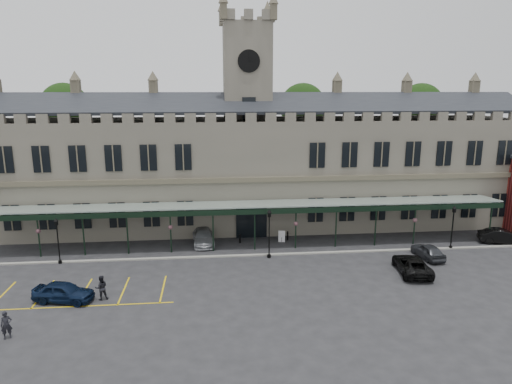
{
  "coord_description": "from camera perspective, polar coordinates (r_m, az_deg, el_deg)",
  "views": [
    {
      "loc": [
        -4.01,
        -34.57,
        15.26
      ],
      "look_at": [
        0.0,
        6.0,
        6.0
      ],
      "focal_mm": 32.0,
      "sensor_mm": 36.0,
      "label": 1
    }
  ],
  "objects": [
    {
      "name": "bollard_right",
      "position": [
        47.24,
        3.96,
        -5.47
      ],
      "size": [
        0.17,
        0.17,
        0.96
      ],
      "primitive_type": "cylinder",
      "color": "black",
      "rests_on": "ground"
    },
    {
      "name": "car_right_b",
      "position": [
        52.37,
        28.41,
        -4.9
      ],
      "size": [
        4.71,
        2.81,
        1.46
      ],
      "primitive_type": "imported",
      "rotation": [
        0.0,
        0.0,
        1.27
      ],
      "color": "black",
      "rests_on": "ground"
    },
    {
      "name": "tree_behind_left",
      "position": [
        62.28,
        -22.76,
        9.57
      ],
      "size": [
        6.0,
        6.0,
        16.0
      ],
      "color": "#332314",
      "rests_on": "ground"
    },
    {
      "name": "parking_markings",
      "position": [
        37.77,
        -20.92,
        -11.93
      ],
      "size": [
        16.0,
        6.0,
        0.01
      ],
      "primitive_type": null,
      "color": "gold",
      "rests_on": "ground"
    },
    {
      "name": "lamp_post_right",
      "position": [
        47.95,
        23.39,
        -3.63
      ],
      "size": [
        0.41,
        0.41,
        4.34
      ],
      "color": "black",
      "rests_on": "ground"
    },
    {
      "name": "clock_tower",
      "position": [
        50.77,
        -1.13,
        10.37
      ],
      "size": [
        5.6,
        5.6,
        24.8
      ],
      "color": "#5C574D",
      "rests_on": "ground"
    },
    {
      "name": "tree_behind_right",
      "position": [
        65.87,
        19.84,
        9.93
      ],
      "size": [
        6.0,
        6.0,
        16.0
      ],
      "color": "#332314",
      "rests_on": "ground"
    },
    {
      "name": "traffic_cone",
      "position": [
        45.07,
        21.95,
        -7.51
      ],
      "size": [
        0.44,
        0.44,
        0.69
      ],
      "rotation": [
        0.0,
        0.0,
        -0.18
      ],
      "color": "#EF4A07",
      "rests_on": "ground"
    },
    {
      "name": "lamp_post_mid",
      "position": [
        41.7,
        1.66,
        -4.68
      ],
      "size": [
        0.44,
        0.44,
        4.63
      ],
      "color": "black",
      "rests_on": "ground"
    },
    {
      "name": "ground",
      "position": [
        38.0,
        0.91,
        -10.88
      ],
      "size": [
        140.0,
        140.0,
        0.0
      ],
      "primitive_type": "plane",
      "color": "#242426"
    },
    {
      "name": "station_building",
      "position": [
        51.4,
        -1.09,
        2.94
      ],
      "size": [
        60.0,
        10.36,
        17.3
      ],
      "color": "#5C574D",
      "rests_on": "ground"
    },
    {
      "name": "car_right_a",
      "position": [
        45.14,
        20.7,
        -6.91
      ],
      "size": [
        1.98,
        4.12,
        1.36
      ],
      "primitive_type": "imported",
      "rotation": [
        0.0,
        0.0,
        3.24
      ],
      "color": "#303236",
      "rests_on": "ground"
    },
    {
      "name": "car_left_a",
      "position": [
        36.9,
        -22.93,
        -11.44
      ],
      "size": [
        4.65,
        2.67,
        1.49
      ],
      "primitive_type": "imported",
      "rotation": [
        0.0,
        0.0,
        1.35
      ],
      "color": "black",
      "rests_on": "ground"
    },
    {
      "name": "car_van",
      "position": [
        41.21,
        18.91,
        -8.59
      ],
      "size": [
        3.02,
        5.43,
        1.44
      ],
      "primitive_type": "imported",
      "rotation": [
        0.0,
        0.0,
        3.01
      ],
      "color": "black",
      "rests_on": "ground"
    },
    {
      "name": "person_b",
      "position": [
        36.18,
        -18.77,
        -11.26
      ],
      "size": [
        1.07,
        0.94,
        1.86
      ],
      "primitive_type": "imported",
      "rotation": [
        0.0,
        0.0,
        3.44
      ],
      "color": "black",
      "rests_on": "ground"
    },
    {
      "name": "bollard_left",
      "position": [
        46.33,
        -2.02,
        -5.84
      ],
      "size": [
        0.16,
        0.16,
        0.92
      ],
      "primitive_type": "cylinder",
      "color": "black",
      "rests_on": "ground"
    },
    {
      "name": "kerb",
      "position": [
        43.04,
        0.07,
        -7.88
      ],
      "size": [
        60.0,
        0.4,
        0.12
      ],
      "primitive_type": "cube",
      "color": "gray",
      "rests_on": "ground"
    },
    {
      "name": "person_a",
      "position": [
        33.37,
        -28.75,
        -14.37
      ],
      "size": [
        0.78,
        0.67,
        1.81
      ],
      "primitive_type": "imported",
      "rotation": [
        0.0,
        0.0,
        0.42
      ],
      "color": "black",
      "rests_on": "ground"
    },
    {
      "name": "lamp_post_left",
      "position": [
        44.03,
        -23.55,
        -5.16
      ],
      "size": [
        0.4,
        0.4,
        4.2
      ],
      "color": "black",
      "rests_on": "ground"
    },
    {
      "name": "car_taxi",
      "position": [
        46.38,
        -6.61,
        -5.55
      ],
      "size": [
        2.39,
        5.14,
        1.45
      ],
      "primitive_type": "imported",
      "rotation": [
        0.0,
        0.0,
        0.07
      ],
      "color": "#989A9F",
      "rests_on": "ground"
    },
    {
      "name": "sign_board",
      "position": [
        46.64,
        3.23,
        -5.57
      ],
      "size": [
        0.68,
        0.22,
        1.19
      ],
      "rotation": [
        0.0,
        0.0,
        -0.25
      ],
      "color": "black",
      "rests_on": "ground"
    },
    {
      "name": "tree_behind_mid",
      "position": [
        60.82,
        5.85,
        10.43
      ],
      "size": [
        6.0,
        6.0,
        16.0
      ],
      "color": "#332314",
      "rests_on": "ground"
    },
    {
      "name": "canopy",
      "position": [
        44.14,
        -0.19,
        -4.14
      ],
      "size": [
        50.0,
        4.1,
        4.3
      ],
      "color": "#8C9E93",
      "rests_on": "ground"
    }
  ]
}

